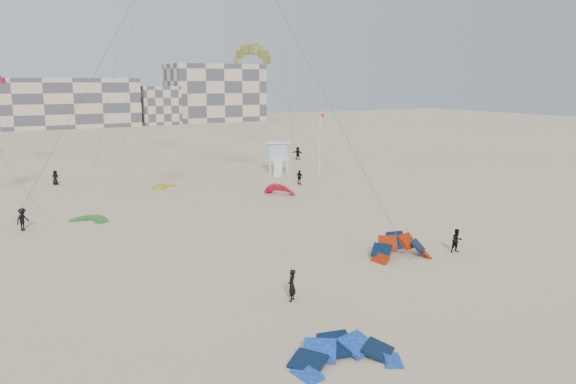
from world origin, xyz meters
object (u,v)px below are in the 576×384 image
kite_ground_blue (346,363)px  kitesurfer_main (292,285)px  kite_ground_orange (401,258)px  lifeguard_tower_near (279,157)px

kite_ground_blue → kitesurfer_main: size_ratio=2.76×
kite_ground_blue → kite_ground_orange: (11.02, 9.50, 0.00)m
kite_ground_orange → lifeguard_tower_near: 35.19m
kitesurfer_main → lifeguard_tower_near: size_ratio=0.29×
kite_ground_blue → lifeguard_tower_near: size_ratio=0.79×
kite_ground_orange → kitesurfer_main: 10.10m
kite_ground_blue → lifeguard_tower_near: 47.98m
kite_ground_orange → lifeguard_tower_near: (9.50, 33.82, 1.95)m
kite_ground_orange → kitesurfer_main: size_ratio=2.38×
kite_ground_orange → lifeguard_tower_near: lifeguard_tower_near is taller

